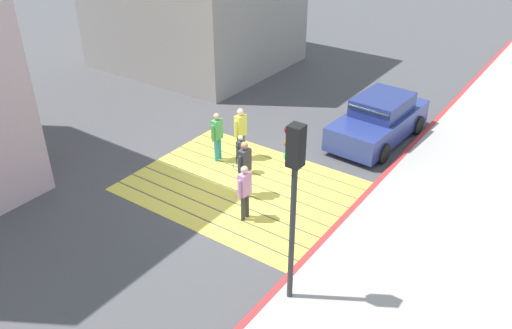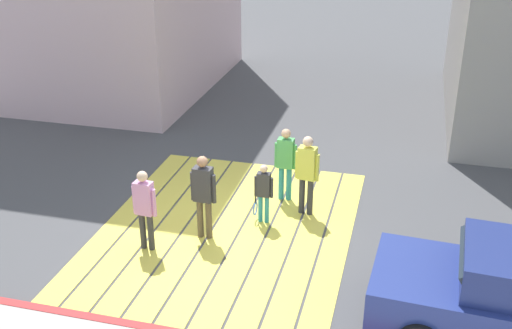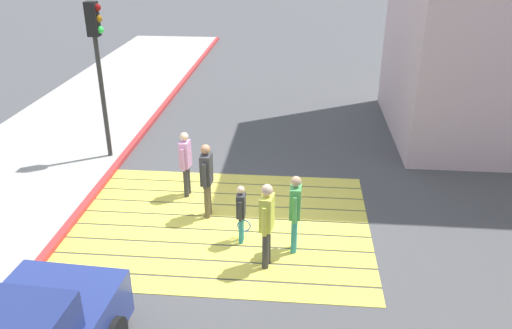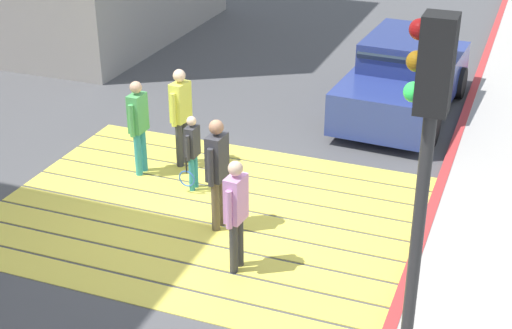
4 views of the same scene
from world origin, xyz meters
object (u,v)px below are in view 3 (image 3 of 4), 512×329
Objects in this scene: pedestrian_adult_lead at (186,160)px; pedestrian_adult_side at (207,176)px; pedestrian_adult_trailing at (267,220)px; traffic_light_corner at (98,51)px; pedestrian_teen_behind at (295,209)px; pedestrian_child_with_racket at (241,211)px.

pedestrian_adult_lead is 1.13m from pedestrian_adult_side.
pedestrian_adult_lead is 3.37m from pedestrian_adult_trailing.
pedestrian_adult_trailing is (4.66, -4.53, -2.02)m from traffic_light_corner.
pedestrian_adult_trailing reaches higher than pedestrian_adult_lead.
traffic_light_corner reaches higher than pedestrian_adult_trailing.
traffic_light_corner is 2.57× the size of pedestrian_teen_behind.
pedestrian_adult_trailing reaches higher than pedestrian_teen_behind.
pedestrian_adult_trailing is (2.09, -2.64, 0.07)m from pedestrian_adult_lead.
pedestrian_adult_side is at bearing -40.96° from traffic_light_corner.
traffic_light_corner is 2.44× the size of pedestrian_adult_trailing.
pedestrian_teen_behind is at bearing 47.28° from pedestrian_adult_trailing.
traffic_light_corner is 6.85m from pedestrian_teen_behind.
pedestrian_teen_behind is at bearing -11.55° from pedestrian_child_with_racket.
pedestrian_adult_trailing is at bearing -44.22° from traffic_light_corner.
pedestrian_adult_side is 1.32m from pedestrian_child_with_racket.
pedestrian_teen_behind is at bearing -31.25° from pedestrian_adult_side.
pedestrian_teen_behind is (0.51, 0.55, -0.05)m from pedestrian_adult_trailing.
pedestrian_adult_side is at bearing -53.89° from pedestrian_adult_lead.
pedestrian_adult_side reaches higher than pedestrian_child_with_racket.
pedestrian_adult_side is at bearing 129.54° from pedestrian_adult_trailing.
traffic_light_corner reaches higher than pedestrian_teen_behind.
pedestrian_child_with_racket is (-1.08, 0.22, -0.24)m from pedestrian_teen_behind.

